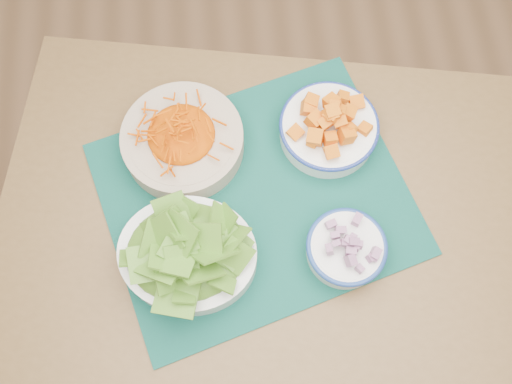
% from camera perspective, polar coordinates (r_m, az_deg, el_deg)
% --- Properties ---
extents(ground, '(4.00, 4.00, 0.00)m').
position_cam_1_polar(ground, '(1.78, -0.51, -6.69)').
color(ground, '#AD7D54').
rests_on(ground, ground).
extents(table, '(1.21, 0.92, 0.75)m').
position_cam_1_polar(table, '(1.13, 3.74, -5.57)').
color(table, brown).
rests_on(table, ground).
extents(placemat, '(0.64, 0.57, 0.00)m').
position_cam_1_polar(placemat, '(1.04, 0.00, -0.61)').
color(placemat, '#063029').
rests_on(placemat, table).
extents(carrot_bowl, '(0.29, 0.29, 0.08)m').
position_cam_1_polar(carrot_bowl, '(1.05, -7.40, 5.39)').
color(carrot_bowl, tan).
rests_on(carrot_bowl, placemat).
extents(squash_bowl, '(0.23, 0.23, 0.10)m').
position_cam_1_polar(squash_bowl, '(1.06, 7.37, 6.71)').
color(squash_bowl, white).
rests_on(squash_bowl, placemat).
extents(lettuce_bowl, '(0.27, 0.24, 0.11)m').
position_cam_1_polar(lettuce_bowl, '(0.96, -6.96, -5.90)').
color(lettuce_bowl, white).
rests_on(lettuce_bowl, placemat).
extents(onion_bowl, '(0.15, 0.15, 0.07)m').
position_cam_1_polar(onion_bowl, '(0.99, 9.01, -5.53)').
color(onion_bowl, white).
rests_on(onion_bowl, placemat).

